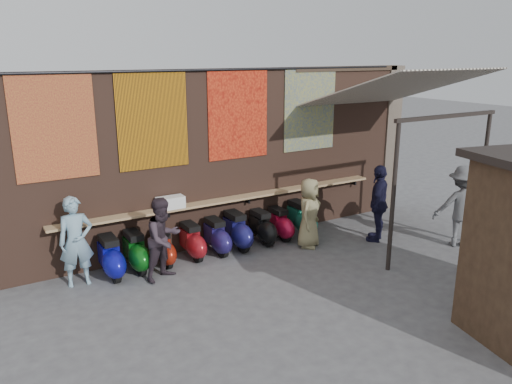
# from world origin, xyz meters

# --- Properties ---
(ground) EXTENTS (70.00, 70.00, 0.00)m
(ground) POSITION_xyz_m (0.00, 0.00, 0.00)
(ground) COLOR #474749
(ground) RESTS_ON ground
(brick_wall) EXTENTS (10.00, 0.40, 4.00)m
(brick_wall) POSITION_xyz_m (0.00, 2.70, 2.00)
(brick_wall) COLOR brown
(brick_wall) RESTS_ON ground
(pier_right) EXTENTS (0.50, 0.50, 4.00)m
(pier_right) POSITION_xyz_m (5.20, 2.70, 2.00)
(pier_right) COLOR #4C4238
(pier_right) RESTS_ON ground
(eating_counter) EXTENTS (8.00, 0.32, 0.05)m
(eating_counter) POSITION_xyz_m (0.00, 2.33, 1.10)
(eating_counter) COLOR #9E7A51
(eating_counter) RESTS_ON brick_wall
(shelf_box) EXTENTS (0.59, 0.28, 0.26)m
(shelf_box) POSITION_xyz_m (-1.47, 2.30, 1.25)
(shelf_box) COLOR white
(shelf_box) RESTS_ON eating_counter
(tapestry_redgold) EXTENTS (1.50, 0.02, 2.00)m
(tapestry_redgold) POSITION_xyz_m (-3.60, 2.48, 3.00)
(tapestry_redgold) COLOR maroon
(tapestry_redgold) RESTS_ON brick_wall
(tapestry_sun) EXTENTS (1.50, 0.02, 2.00)m
(tapestry_sun) POSITION_xyz_m (-1.70, 2.48, 3.00)
(tapestry_sun) COLOR orange
(tapestry_sun) RESTS_ON brick_wall
(tapestry_orange) EXTENTS (1.50, 0.02, 2.00)m
(tapestry_orange) POSITION_xyz_m (0.30, 2.48, 3.00)
(tapestry_orange) COLOR red
(tapestry_orange) RESTS_ON brick_wall
(tapestry_multi) EXTENTS (1.50, 0.02, 2.00)m
(tapestry_multi) POSITION_xyz_m (2.30, 2.48, 3.00)
(tapestry_multi) COLOR navy
(tapestry_multi) RESTS_ON brick_wall
(hang_rail) EXTENTS (9.50, 0.06, 0.06)m
(hang_rail) POSITION_xyz_m (0.00, 2.47, 3.98)
(hang_rail) COLOR black
(hang_rail) RESTS_ON brick_wall
(scooter_stool_0) EXTENTS (0.39, 0.88, 0.83)m
(scooter_stool_0) POSITION_xyz_m (-2.90, 1.98, 0.42)
(scooter_stool_0) COLOR #0D0E94
(scooter_stool_0) RESTS_ON ground
(scooter_stool_1) EXTENTS (0.39, 0.86, 0.82)m
(scooter_stool_1) POSITION_xyz_m (-2.37, 2.03, 0.41)
(scooter_stool_1) COLOR #0B5112
(scooter_stool_1) RESTS_ON ground
(scooter_stool_2) EXTENTS (0.35, 0.77, 0.73)m
(scooter_stool_2) POSITION_xyz_m (-1.79, 2.04, 0.37)
(scooter_stool_2) COLOR maroon
(scooter_stool_2) RESTS_ON ground
(scooter_stool_3) EXTENTS (0.37, 0.81, 0.77)m
(scooter_stool_3) POSITION_xyz_m (-1.12, 2.04, 0.39)
(scooter_stool_3) COLOR maroon
(scooter_stool_3) RESTS_ON ground
(scooter_stool_4) EXTENTS (0.37, 0.83, 0.79)m
(scooter_stool_4) POSITION_xyz_m (-0.55, 1.99, 0.39)
(scooter_stool_4) COLOR #1F1854
(scooter_stool_4) RESTS_ON ground
(scooter_stool_5) EXTENTS (0.40, 0.89, 0.84)m
(scooter_stool_5) POSITION_xyz_m (-0.02, 2.03, 0.42)
(scooter_stool_5) COLOR #171654
(scooter_stool_5) RESTS_ON ground
(scooter_stool_6) EXTENTS (0.37, 0.81, 0.77)m
(scooter_stool_6) POSITION_xyz_m (0.65, 2.01, 0.39)
(scooter_stool_6) COLOR black
(scooter_stool_6) RESTS_ON ground
(scooter_stool_7) EXTENTS (0.35, 0.79, 0.75)m
(scooter_stool_7) POSITION_xyz_m (1.16, 2.05, 0.37)
(scooter_stool_7) COLOR #A10C2C
(scooter_stool_7) RESTS_ON ground
(scooter_stool_8) EXTENTS (0.39, 0.88, 0.83)m
(scooter_stool_8) POSITION_xyz_m (1.76, 2.01, 0.42)
(scooter_stool_8) COLOR #1A6A52
(scooter_stool_8) RESTS_ON ground
(diner_left) EXTENTS (0.66, 0.46, 1.76)m
(diner_left) POSITION_xyz_m (-3.51, 2.00, 0.88)
(diner_left) COLOR #789CAF
(diner_left) RESTS_ON ground
(diner_right) EXTENTS (0.98, 0.88, 1.66)m
(diner_right) POSITION_xyz_m (-1.99, 1.40, 0.83)
(diner_right) COLOR #31262F
(diner_right) RESTS_ON ground
(shopper_navy) EXTENTS (1.13, 1.00, 1.84)m
(shopper_navy) POSITION_xyz_m (3.12, 0.79, 0.92)
(shopper_navy) COLOR black
(shopper_navy) RESTS_ON ground
(shopper_grey) EXTENTS (1.39, 1.32, 1.89)m
(shopper_grey) POSITION_xyz_m (4.49, -0.45, 0.95)
(shopper_grey) COLOR #57585C
(shopper_grey) RESTS_ON ground
(shopper_tan) EXTENTS (0.94, 0.89, 1.61)m
(shopper_tan) POSITION_xyz_m (1.47, 1.30, 0.81)
(shopper_tan) COLOR #837A53
(shopper_tan) RESTS_ON ground
(awning_canvas) EXTENTS (3.20, 3.28, 0.97)m
(awning_canvas) POSITION_xyz_m (3.50, 0.90, 3.55)
(awning_canvas) COLOR beige
(awning_canvas) RESTS_ON brick_wall
(awning_ledger) EXTENTS (3.30, 0.08, 0.12)m
(awning_ledger) POSITION_xyz_m (3.50, 2.49, 3.95)
(awning_ledger) COLOR #33261C
(awning_ledger) RESTS_ON brick_wall
(awning_header) EXTENTS (3.00, 0.08, 0.08)m
(awning_header) POSITION_xyz_m (3.50, -0.60, 3.08)
(awning_header) COLOR black
(awning_header) RESTS_ON awning_post_left
(awning_post_left) EXTENTS (0.09, 0.09, 3.10)m
(awning_post_left) POSITION_xyz_m (2.10, -0.60, 1.55)
(awning_post_left) COLOR black
(awning_post_left) RESTS_ON ground
(awning_post_right) EXTENTS (0.09, 0.09, 3.10)m
(awning_post_right) POSITION_xyz_m (4.90, -0.60, 1.55)
(awning_post_right) COLOR black
(awning_post_right) RESTS_ON ground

